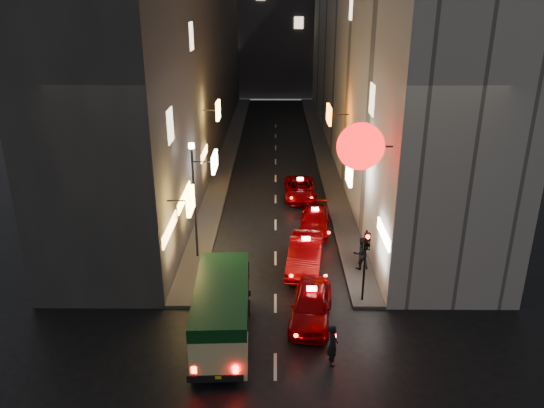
{
  "coord_description": "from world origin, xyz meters",
  "views": [
    {
      "loc": [
        -0.01,
        -12.54,
        13.15
      ],
      "look_at": [
        -0.19,
        13.0,
        3.15
      ],
      "focal_mm": 35.0,
      "sensor_mm": 36.0,
      "label": 1
    }
  ],
  "objects_px": {
    "traffic_light": "(366,251)",
    "taxi_near": "(311,303)",
    "minibus": "(222,307)",
    "lamp_post": "(194,193)",
    "pedestrian_crossing": "(333,343)"
  },
  "relations": [
    {
      "from": "pedestrian_crossing",
      "to": "traffic_light",
      "type": "xyz_separation_m",
      "value": [
        1.83,
        4.27,
        1.72
      ]
    },
    {
      "from": "lamp_post",
      "to": "pedestrian_crossing",
      "type": "bearing_deg",
      "value": -54.09
    },
    {
      "from": "traffic_light",
      "to": "minibus",
      "type": "bearing_deg",
      "value": -155.31
    },
    {
      "from": "pedestrian_crossing",
      "to": "lamp_post",
      "type": "height_order",
      "value": "lamp_post"
    },
    {
      "from": "lamp_post",
      "to": "minibus",
      "type": "bearing_deg",
      "value": -74.32
    },
    {
      "from": "minibus",
      "to": "traffic_light",
      "type": "distance_m",
      "value": 6.84
    },
    {
      "from": "taxi_near",
      "to": "pedestrian_crossing",
      "type": "relative_size",
      "value": 2.88
    },
    {
      "from": "lamp_post",
      "to": "traffic_light",
      "type": "bearing_deg",
      "value": -28.91
    },
    {
      "from": "minibus",
      "to": "traffic_light",
      "type": "bearing_deg",
      "value": 24.69
    },
    {
      "from": "minibus",
      "to": "pedestrian_crossing",
      "type": "relative_size",
      "value": 3.11
    },
    {
      "from": "minibus",
      "to": "lamp_post",
      "type": "bearing_deg",
      "value": 105.68
    },
    {
      "from": "pedestrian_crossing",
      "to": "lamp_post",
      "type": "distance_m",
      "value": 11.21
    },
    {
      "from": "minibus",
      "to": "taxi_near",
      "type": "distance_m",
      "value": 4.07
    },
    {
      "from": "taxi_near",
      "to": "traffic_light",
      "type": "distance_m",
      "value": 3.32
    },
    {
      "from": "traffic_light",
      "to": "taxi_near",
      "type": "bearing_deg",
      "value": -152.38
    }
  ]
}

